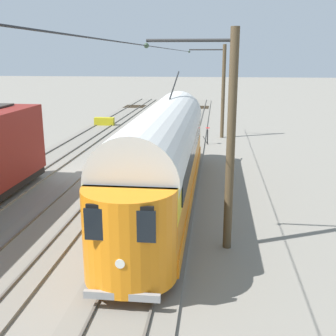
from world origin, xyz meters
TOP-DOWN VIEW (x-y plane):
  - ground_plane at (0.00, 0.00)m, footprint 220.00×220.00m
  - track_streetcar_siding at (-4.02, -0.31)m, footprint 2.80×80.00m
  - track_adjacent_siding at (0.00, -0.31)m, footprint 2.80×80.00m
  - track_third_siding at (4.02, -0.31)m, footprint 2.80×80.00m
  - vintage_streetcar at (-4.02, 4.04)m, footprint 2.65×17.12m
  - catenary_pole_foreground at (-6.62, -11.61)m, footprint 2.90×0.28m
  - catenary_pole_mid_near at (-6.62, 8.29)m, footprint 2.90×0.28m
  - switch_stand at (-5.62, -8.79)m, footprint 0.50×0.30m
  - track_end_bumper at (4.02, -15.97)m, footprint 1.80×0.60m

SIDE VIEW (x-z plane):
  - ground_plane at x=0.00m, z-range 0.00..0.00m
  - track_streetcar_siding at x=-4.02m, z-range -0.04..0.14m
  - track_adjacent_siding at x=0.00m, z-range -0.04..0.14m
  - track_third_siding at x=4.02m, z-range -0.04..0.14m
  - track_end_bumper at x=4.02m, z-range 0.00..0.80m
  - switch_stand at x=-5.62m, z-range 0.08..1.32m
  - vintage_streetcar at x=-4.02m, z-range -0.37..4.89m
  - catenary_pole_foreground at x=-6.62m, z-range 0.16..7.30m
  - catenary_pole_mid_near at x=-6.62m, z-range 0.16..7.30m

